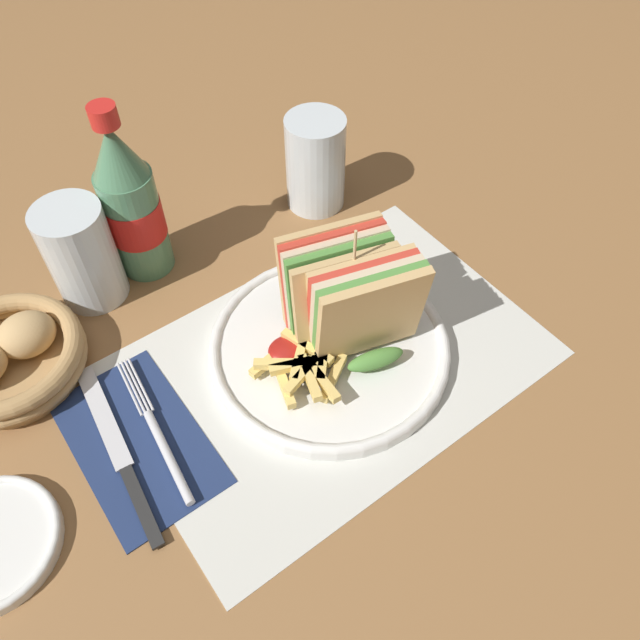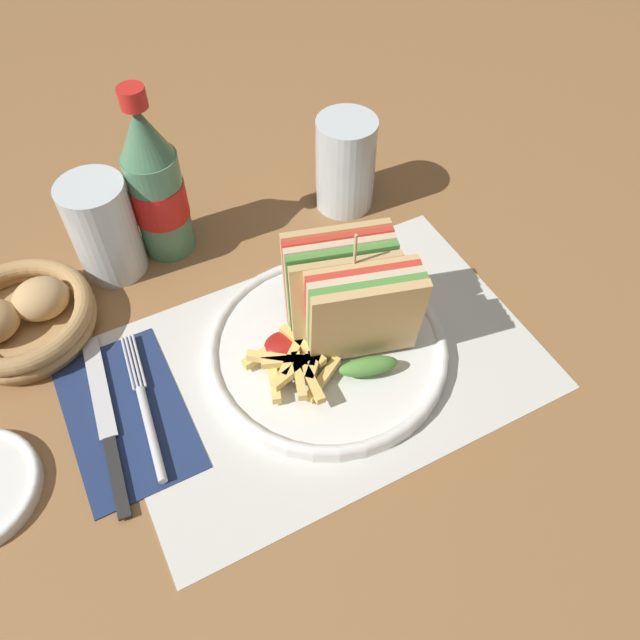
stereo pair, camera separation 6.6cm
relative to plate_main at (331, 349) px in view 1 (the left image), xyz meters
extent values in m
plane|color=olive|center=(-0.01, 0.00, -0.01)|extent=(4.00, 4.00, 0.00)
cube|color=silver|center=(-0.01, -0.01, -0.01)|extent=(0.44, 0.30, 0.00)
cylinder|color=white|center=(0.00, 0.00, 0.00)|extent=(0.26, 0.26, 0.01)
torus|color=white|center=(0.00, 0.00, 0.00)|extent=(0.26, 0.26, 0.01)
cube|color=tan|center=(0.02, -0.03, 0.07)|extent=(0.11, 0.05, 0.11)
cube|color=#518E3D|center=(0.03, -0.02, 0.07)|extent=(0.11, 0.05, 0.11)
cube|color=beige|center=(0.03, -0.01, 0.07)|extent=(0.11, 0.05, 0.11)
cube|color=red|center=(0.03, 0.00, 0.06)|extent=(0.11, 0.05, 0.11)
cube|color=tan|center=(0.03, 0.00, 0.06)|extent=(0.11, 0.05, 0.11)
ellipsoid|color=#518E3D|center=(0.02, -0.05, 0.02)|extent=(0.06, 0.04, 0.02)
cube|color=tan|center=(0.02, 0.01, 0.06)|extent=(0.11, 0.05, 0.11)
cube|color=#518E3D|center=(0.02, 0.02, 0.06)|extent=(0.11, 0.05, 0.11)
cube|color=beige|center=(0.03, 0.02, 0.07)|extent=(0.11, 0.05, 0.11)
cube|color=red|center=(0.03, 0.03, 0.07)|extent=(0.11, 0.05, 0.11)
cube|color=tan|center=(0.03, 0.04, 0.07)|extent=(0.11, 0.05, 0.11)
ellipsoid|color=#518E3D|center=(0.02, 0.00, 0.02)|extent=(0.06, 0.04, 0.02)
cylinder|color=tan|center=(0.03, 0.01, 0.08)|extent=(0.00, 0.00, 0.15)
cube|color=#E5C166|center=(-0.06, 0.02, 0.01)|extent=(0.06, 0.02, 0.01)
cube|color=#E5C166|center=(-0.03, -0.04, 0.01)|extent=(0.05, 0.04, 0.01)
cube|color=#E5C166|center=(-0.07, -0.01, 0.01)|extent=(0.03, 0.06, 0.01)
cube|color=#E5C166|center=(-0.04, -0.02, 0.02)|extent=(0.07, 0.03, 0.01)
cube|color=#E5C166|center=(-0.06, 0.00, 0.02)|extent=(0.06, 0.05, 0.01)
cube|color=#E5C166|center=(-0.04, -0.04, 0.02)|extent=(0.01, 0.06, 0.01)
cube|color=#E5C166|center=(-0.04, 0.00, 0.02)|extent=(0.06, 0.06, 0.01)
cube|color=#E5C166|center=(-0.05, -0.03, 0.02)|extent=(0.02, 0.05, 0.01)
cube|color=#E5C166|center=(-0.03, 0.00, 0.02)|extent=(0.03, 0.06, 0.01)
cube|color=#E5C166|center=(-0.05, -0.01, 0.02)|extent=(0.05, 0.03, 0.01)
cube|color=#E5C166|center=(-0.02, -0.01, 0.02)|extent=(0.05, 0.06, 0.01)
ellipsoid|color=maroon|center=(-0.05, 0.02, 0.02)|extent=(0.04, 0.03, 0.01)
cube|color=navy|center=(-0.22, 0.03, -0.01)|extent=(0.11, 0.19, 0.00)
cylinder|color=silver|center=(-0.20, -0.01, 0.00)|extent=(0.02, 0.11, 0.01)
cylinder|color=silver|center=(-0.20, 0.08, 0.00)|extent=(0.01, 0.07, 0.00)
cylinder|color=silver|center=(-0.19, 0.08, 0.00)|extent=(0.01, 0.07, 0.00)
cylinder|color=silver|center=(-0.19, 0.08, 0.00)|extent=(0.01, 0.07, 0.00)
cylinder|color=silver|center=(-0.19, 0.08, 0.00)|extent=(0.01, 0.07, 0.00)
cube|color=black|center=(-0.24, -0.04, 0.00)|extent=(0.02, 0.09, 0.00)
cube|color=silver|center=(-0.23, 0.07, 0.00)|extent=(0.03, 0.13, 0.00)
cylinder|color=#4C7F5B|center=(-0.10, 0.24, 0.06)|extent=(0.06, 0.06, 0.13)
cylinder|color=red|center=(-0.10, 0.24, 0.06)|extent=(0.07, 0.07, 0.05)
cone|color=#4C7F5B|center=(-0.10, 0.24, 0.15)|extent=(0.06, 0.06, 0.06)
cylinder|color=red|center=(-0.10, 0.24, 0.20)|extent=(0.03, 0.03, 0.02)
cylinder|color=silver|center=(0.14, 0.21, 0.05)|extent=(0.08, 0.08, 0.12)
cylinder|color=silver|center=(-0.17, 0.24, 0.05)|extent=(0.08, 0.08, 0.12)
cylinder|color=black|center=(-0.17, 0.24, 0.03)|extent=(0.07, 0.07, 0.07)
cylinder|color=#AD8451|center=(-0.28, 0.18, 0.00)|extent=(0.15, 0.15, 0.01)
torus|color=#AD8451|center=(-0.28, 0.18, 0.01)|extent=(0.16, 0.16, 0.02)
torus|color=#AD8451|center=(-0.28, 0.18, 0.02)|extent=(0.16, 0.16, 0.02)
ellipsoid|color=tan|center=(-0.26, 0.19, 0.02)|extent=(0.06, 0.05, 0.05)
camera|label=1|loc=(-0.24, -0.31, 0.55)|focal=35.00mm
camera|label=2|loc=(-0.19, -0.34, 0.55)|focal=35.00mm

